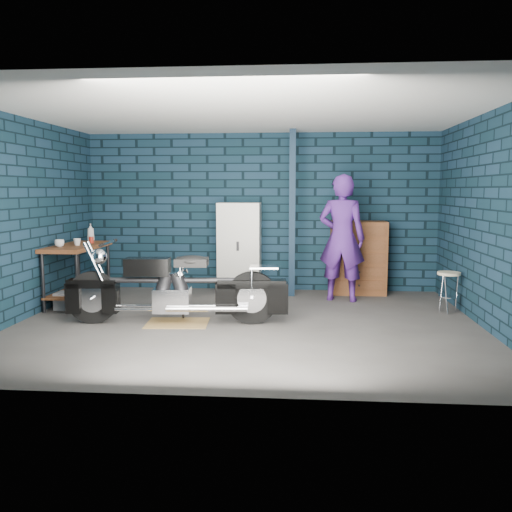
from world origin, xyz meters
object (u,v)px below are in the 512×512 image
(locker, at_px, (239,248))
(person, at_px, (342,238))
(storage_bin, at_px, (70,301))
(shop_stool, at_px, (448,292))
(motorcycle, at_px, (177,283))
(workbench, at_px, (78,275))
(tool_chest, at_px, (358,258))

(locker, bearing_deg, person, -19.41)
(storage_bin, distance_m, shop_stool, 5.45)
(motorcycle, height_order, locker, locker)
(workbench, bearing_deg, person, 8.69)
(motorcycle, distance_m, locker, 2.35)
(motorcycle, bearing_deg, storage_bin, 153.82)
(motorcycle, relative_size, person, 1.24)
(shop_stool, bearing_deg, tool_chest, 129.97)
(workbench, height_order, shop_stool, workbench)
(locker, bearing_deg, shop_stool, -23.32)
(person, relative_size, tool_chest, 1.63)
(storage_bin, distance_m, tool_chest, 4.61)
(motorcycle, xyz_separation_m, locker, (0.56, 2.27, 0.22))
(workbench, distance_m, locker, 2.64)
(person, xyz_separation_m, shop_stool, (1.45, -0.76, -0.70))
(workbench, height_order, person, person)
(locker, height_order, shop_stool, locker)
(motorcycle, bearing_deg, tool_chest, 37.60)
(workbench, bearing_deg, motorcycle, -31.01)
(storage_bin, xyz_separation_m, locker, (2.32, 1.56, 0.64))
(person, bearing_deg, motorcycle, 50.06)
(motorcycle, height_order, storage_bin, motorcycle)
(locker, bearing_deg, motorcycle, -103.86)
(person, height_order, tool_chest, person)
(motorcycle, xyz_separation_m, person, (2.24, 1.68, 0.45))
(locker, distance_m, tool_chest, 2.00)
(storage_bin, xyz_separation_m, shop_stool, (5.44, 0.21, 0.17))
(workbench, relative_size, tool_chest, 1.15)
(motorcycle, bearing_deg, workbench, 144.98)
(shop_stool, bearing_deg, workbench, 178.49)
(storage_bin, bearing_deg, tool_chest, 19.84)
(workbench, bearing_deg, shop_stool, -1.51)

